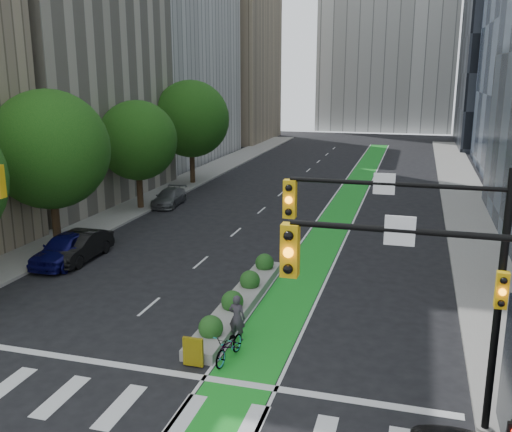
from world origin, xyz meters
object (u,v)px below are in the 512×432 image
Objects in this scene: median_planter at (240,299)px; parked_car_left_far at (169,197)px; parked_car_left_mid at (80,246)px; bicycle at (229,346)px; cyclist at (237,318)px; parked_car_left_near at (66,248)px.

parked_car_left_far is at bearing 122.80° from median_planter.
parked_car_left_mid is 1.07× the size of parked_car_left_far.
cyclist reaches higher than bicycle.
bicycle is 13.59m from parked_car_left_mid.
parked_car_left_mid is at bearing 151.27° from bicycle.
parked_car_left_mid reaches higher than parked_car_left_far.
parked_car_left_near is 1.03× the size of parked_car_left_mid.
parked_car_left_far reaches higher than bicycle.
cyclist is 0.42× the size of parked_car_left_far.
parked_car_left_near is at bearing -125.26° from parked_car_left_mid.
parked_car_left_near is (-11.15, 5.94, -0.08)m from cyclist.
parked_car_left_far is (-10.70, 16.61, 0.24)m from median_planter.
cyclist is 12.57m from parked_car_left_mid.
cyclist is (-0.21, 1.52, 0.37)m from bicycle.
parked_car_left_near is 13.60m from parked_car_left_far.
parked_car_left_near is at bearing -93.72° from parked_car_left_far.
parked_car_left_near reaches higher than parked_car_left_far.
median_planter is 19.76m from parked_car_left_far.
cyclist is at bearing 105.50° from bicycle.
median_planter is at bearing -17.71° from parked_car_left_near.
cyclist is at bearing -32.42° from parked_car_left_mid.
bicycle is 1.58m from cyclist.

